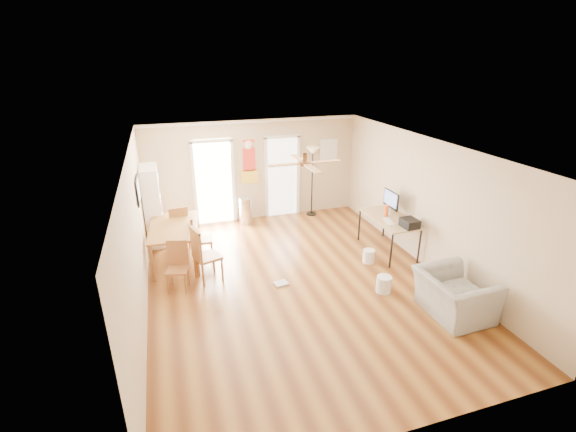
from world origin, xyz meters
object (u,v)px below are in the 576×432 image
object	(u,v)px
bookshelf	(153,206)
dining_chair_right_b	(207,254)
wastebasket_a	(369,256)
dining_chair_near	(177,267)
trash_can	(246,211)
dining_chair_far	(179,226)
torchiere_lamp	(312,182)
dining_table	(176,244)
wastebasket_b	(384,284)
printer	(410,223)
computer_desk	(388,234)
dining_chair_right_a	(202,237)
armchair	(454,295)

from	to	relation	value
bookshelf	dining_chair_right_b	bearing A→B (deg)	-62.32
dining_chair_right_b	wastebasket_a	bearing A→B (deg)	-112.33
dining_chair_near	trash_can	bearing A→B (deg)	70.46
dining_chair_far	dining_chair_right_b	bearing A→B (deg)	99.29
bookshelf	torchiere_lamp	bearing A→B (deg)	10.49
dining_chair_near	dining_table	bearing A→B (deg)	103.20
dining_chair_near	wastebasket_b	bearing A→B (deg)	-4.12
printer	dining_table	bearing A→B (deg)	159.00
bookshelf	wastebasket_b	xyz separation A→B (m)	(3.96, -3.46, -0.75)
dining_chair_near	dining_chair_far	size ratio (longest dim) A/B	0.93
bookshelf	computer_desk	world-z (taller)	bookshelf
dining_chair_right_a	trash_can	distance (m)	2.05
dining_chair_near	wastebasket_a	world-z (taller)	dining_chair_near
wastebasket_b	armchair	world-z (taller)	armchair
wastebasket_b	printer	bearing A→B (deg)	40.66
dining_chair_near	trash_can	distance (m)	3.28
torchiere_lamp	wastebasket_a	xyz separation A→B (m)	(0.18, -2.92, -0.79)
bookshelf	dining_chair_near	size ratio (longest dim) A/B	1.97
dining_chair_near	torchiere_lamp	bearing A→B (deg)	51.88
computer_desk	wastebasket_b	world-z (taller)	computer_desk
wastebasket_b	armchair	distance (m)	1.23
dining_chair_far	printer	size ratio (longest dim) A/B	2.86
dining_chair_far	computer_desk	size ratio (longest dim) A/B	0.67
dining_table	trash_can	distance (m)	2.39
wastebasket_a	dining_chair_far	bearing A→B (deg)	151.97
computer_desk	printer	distance (m)	0.76
dining_chair_right_a	torchiere_lamp	distance (m)	3.56
computer_desk	printer	bearing A→B (deg)	-77.99
dining_chair_right_b	torchiere_lamp	bearing A→B (deg)	-66.83
dining_table	armchair	xyz separation A→B (m)	(4.30, -3.35, -0.03)
dining_chair_near	dining_chair_right_a	bearing A→B (deg)	77.06
torchiere_lamp	computer_desk	distance (m)	2.74
dining_table	dining_chair_right_b	bearing A→B (deg)	-60.23
dining_chair_right_a	dining_chair_near	distance (m)	1.25
armchair	dining_chair_far	bearing A→B (deg)	45.15
wastebasket_a	torchiere_lamp	bearing A→B (deg)	93.59
wastebasket_a	trash_can	bearing A→B (deg)	125.51
bookshelf	dining_chair_near	xyz separation A→B (m)	(0.37, -2.23, -0.45)
bookshelf	computer_desk	bearing A→B (deg)	-19.67
dining_chair_right_b	dining_table	bearing A→B (deg)	13.17
dining_chair_right_b	printer	size ratio (longest dim) A/B	3.17
dining_table	dining_chair_right_a	distance (m)	0.56
dining_table	dining_chair_near	distance (m)	1.17
bookshelf	dining_chair_near	bearing A→B (deg)	-78.07
dining_chair_far	computer_desk	xyz separation A→B (m)	(4.37, -1.63, -0.10)
dining_table	computer_desk	distance (m)	4.58
computer_desk	dining_chair_far	bearing A→B (deg)	159.56
dining_chair_near	printer	size ratio (longest dim) A/B	2.67
printer	bookshelf	bearing A→B (deg)	149.89
bookshelf	dining_table	world-z (taller)	bookshelf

